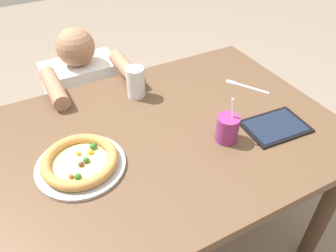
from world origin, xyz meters
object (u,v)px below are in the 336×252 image
(drink_cup_colored, at_px, (227,128))
(water_cup_clear, at_px, (136,82))
(pizza_near, at_px, (80,162))
(tablet, at_px, (275,126))
(fork, at_px, (245,86))
(diner_seated, at_px, (89,115))

(drink_cup_colored, bearing_deg, water_cup_clear, 112.66)
(pizza_near, xyz_separation_m, tablet, (0.72, -0.15, -0.02))
(drink_cup_colored, relative_size, water_cup_clear, 1.34)
(fork, bearing_deg, drink_cup_colored, -138.87)
(drink_cup_colored, relative_size, diner_seated, 0.19)
(pizza_near, height_order, diner_seated, diner_seated)
(fork, bearing_deg, tablet, -105.36)
(drink_cup_colored, height_order, diner_seated, diner_seated)
(fork, bearing_deg, water_cup_clear, 160.01)
(pizza_near, height_order, tablet, pizza_near)
(pizza_near, bearing_deg, drink_cup_colored, -12.71)
(pizza_near, distance_m, water_cup_clear, 0.46)
(water_cup_clear, xyz_separation_m, diner_seated, (-0.14, 0.40, -0.40))
(drink_cup_colored, distance_m, tablet, 0.22)
(pizza_near, xyz_separation_m, fork, (0.80, 0.13, -0.02))
(fork, xyz_separation_m, diner_seated, (-0.60, 0.56, -0.33))
(tablet, xyz_separation_m, diner_seated, (-0.52, 0.85, -0.33))
(tablet, bearing_deg, diner_seated, 121.67)
(drink_cup_colored, height_order, tablet, drink_cup_colored)
(diner_seated, bearing_deg, water_cup_clear, -70.49)
(tablet, bearing_deg, water_cup_clear, 130.29)
(water_cup_clear, xyz_separation_m, fork, (0.46, -0.17, -0.07))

